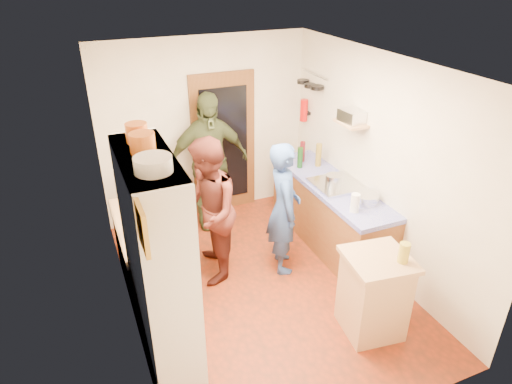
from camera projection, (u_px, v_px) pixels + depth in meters
floor at (262, 285)px, 5.47m from camera, size 3.00×4.00×0.02m
ceiling at (263, 64)px, 4.27m from camera, size 3.00×4.00×0.02m
wall_back at (206, 129)px, 6.51m from camera, size 3.00×0.02×2.60m
wall_front at (377, 307)px, 3.23m from camera, size 3.00×0.02×2.60m
wall_left at (118, 216)px, 4.34m from camera, size 0.02×4.00×2.60m
wall_right at (379, 165)px, 5.39m from camera, size 0.02×4.00×2.60m
door_frame at (224, 144)px, 6.68m from camera, size 0.95×0.06×2.10m
door_glass at (225, 145)px, 6.65m from camera, size 0.70×0.02×1.70m
hutch_body at (160, 276)px, 3.86m from camera, size 0.40×1.20×2.20m
hutch_top_shelf at (146, 159)px, 3.36m from camera, size 0.40×1.14×0.04m
plate_stack at (153, 164)px, 3.08m from camera, size 0.26×0.26×0.11m
orange_pot_a at (142, 143)px, 3.37m from camera, size 0.19×0.19×0.15m
orange_pot_b at (137, 133)px, 3.57m from camera, size 0.17×0.17×0.15m
left_counter_base at (150, 258)px, 5.22m from camera, size 0.60×1.40×0.85m
left_counter_top at (146, 225)px, 5.02m from camera, size 0.64×1.44×0.05m
toaster at (157, 233)px, 4.66m from camera, size 0.26×0.20×0.18m
kettle at (144, 226)px, 4.76m from camera, size 0.18×0.18×0.19m
orange_bowl at (150, 213)px, 5.12m from camera, size 0.22×0.22×0.08m
chopping_board at (138, 199)px, 5.47m from camera, size 0.35×0.30×0.02m
right_counter_base at (329, 215)px, 6.10m from camera, size 0.60×2.20×0.84m
right_counter_top at (331, 185)px, 5.89m from camera, size 0.62×2.22×0.06m
hob at (336, 185)px, 5.80m from camera, size 0.55×0.58×0.04m
pot_on_hob at (334, 180)px, 5.72m from camera, size 0.20×0.20×0.13m
bottle_a at (300, 158)px, 6.25m from camera, size 0.09×0.09×0.29m
bottle_b at (302, 152)px, 6.44m from camera, size 0.08×0.08×0.29m
bottle_c at (319, 155)px, 6.29m from camera, size 0.10×0.10×0.33m
paper_towel at (355, 203)px, 5.18m from camera, size 0.13×0.13×0.22m
mixing_bowl at (366, 198)px, 5.39m from camera, size 0.36×0.36×0.11m
island_base at (373, 296)px, 4.64m from camera, size 0.62×0.62×0.86m
island_top at (379, 260)px, 4.43m from camera, size 0.69×0.69×0.05m
cutting_board at (372, 257)px, 4.45m from camera, size 0.38×0.32×0.02m
oil_jar at (404, 253)px, 4.31m from camera, size 0.12×0.12×0.21m
pan_rail at (315, 75)px, 6.28m from camera, size 0.02×0.65×0.02m
pan_hang_a at (317, 87)px, 6.17m from camera, size 0.18×0.18×0.05m
pan_hang_b at (310, 85)px, 6.34m from camera, size 0.16×0.16×0.05m
pan_hang_c at (303, 82)px, 6.50m from camera, size 0.17×0.17×0.05m
wall_shelf at (351, 123)px, 5.53m from camera, size 0.26×0.42×0.03m
radio at (352, 116)px, 5.49m from camera, size 0.25×0.32×0.15m
ext_bracket at (307, 113)px, 6.70m from camera, size 0.06×0.10×0.04m
fire_extinguisher at (304, 110)px, 6.65m from camera, size 0.11×0.11×0.32m
picture_frame at (142, 228)px, 2.74m from camera, size 0.03×0.25×0.30m
person_hob at (287, 209)px, 5.41m from camera, size 0.55×0.69×1.66m
person_left at (210, 210)px, 5.28m from camera, size 0.87×1.01×1.77m
person_back at (210, 162)px, 6.29m from camera, size 1.15×0.48×1.96m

